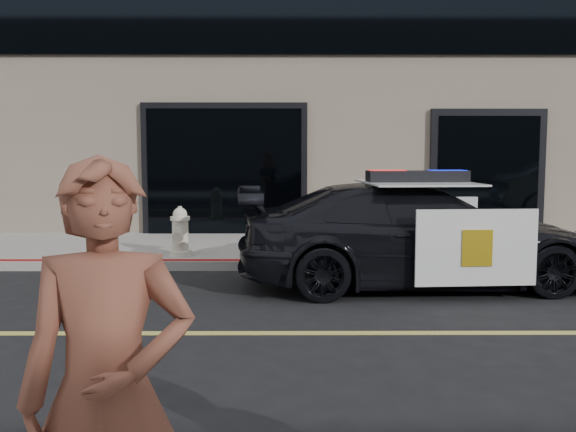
{
  "coord_description": "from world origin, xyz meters",
  "views": [
    {
      "loc": [
        0.27,
        -6.49,
        1.89
      ],
      "look_at": [
        0.3,
        2.2,
        1.0
      ],
      "focal_mm": 40.0,
      "sensor_mm": 36.0,
      "label": 1
    }
  ],
  "objects": [
    {
      "name": "ground",
      "position": [
        0.0,
        0.0,
        0.0
      ],
      "size": [
        120.0,
        120.0,
        0.0
      ],
      "primitive_type": "plane",
      "color": "black",
      "rests_on": "ground"
    },
    {
      "name": "police_car",
      "position": [
        2.09,
        2.32,
        0.73
      ],
      "size": [
        2.67,
        5.22,
        1.62
      ],
      "color": "black",
      "rests_on": "ground"
    },
    {
      "name": "sidewalk_n",
      "position": [
        0.0,
        5.25,
        0.07
      ],
      "size": [
        60.0,
        3.5,
        0.15
      ],
      "primitive_type": "cube",
      "color": "gray",
      "rests_on": "ground"
    },
    {
      "name": "pedestrian_a",
      "position": [
        -0.37,
        -4.26,
        1.01
      ],
      "size": [
        0.73,
        0.57,
        1.73
      ],
      "primitive_type": "imported",
      "rotation": [
        0.0,
        0.0,
        0.13
      ],
      "color": "brown",
      "rests_on": "sidewalk_s"
    },
    {
      "name": "fire_hydrant",
      "position": [
        -1.47,
        4.04,
        0.54
      ],
      "size": [
        0.37,
        0.52,
        0.82
      ],
      "color": "beige",
      "rests_on": "sidewalk_n"
    }
  ]
}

